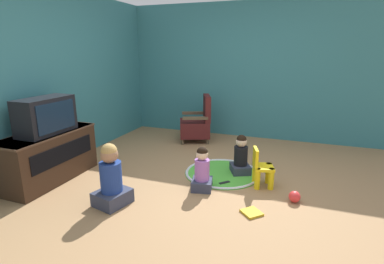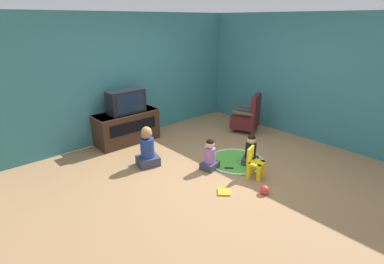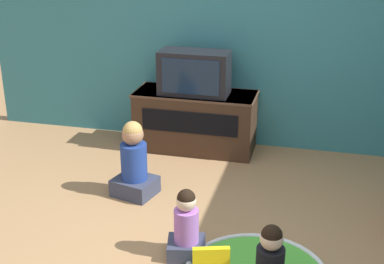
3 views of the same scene
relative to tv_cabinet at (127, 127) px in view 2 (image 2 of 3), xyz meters
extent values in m
plane|color=#9E754C|center=(0.50, -2.01, -0.33)|extent=(30.00, 30.00, 0.00)
cube|color=teal|center=(0.28, 0.34, 0.93)|extent=(5.57, 0.12, 2.53)
cube|color=teal|center=(3.01, -2.31, 0.93)|extent=(0.12, 5.41, 2.53)
cube|color=#382316|center=(0.00, 0.00, -0.01)|extent=(1.27, 0.52, 0.64)
cube|color=#503626|center=(0.00, 0.00, 0.30)|extent=(1.30, 0.53, 0.02)
cube|color=black|center=(0.00, -0.26, 0.07)|extent=(1.02, 0.01, 0.23)
cube|color=black|center=(0.00, -0.04, 0.54)|extent=(0.73, 0.34, 0.46)
cube|color=#142338|center=(0.00, -0.22, 0.54)|extent=(0.59, 0.02, 0.36)
cylinder|color=brown|center=(2.42, -0.91, -0.28)|extent=(0.04, 0.04, 0.10)
cylinder|color=brown|center=(2.01, -1.08, -0.28)|extent=(0.04, 0.04, 0.10)
cylinder|color=brown|center=(2.60, -1.33, -0.28)|extent=(0.04, 0.04, 0.10)
cylinder|color=brown|center=(2.19, -1.51, -0.28)|extent=(0.04, 0.04, 0.10)
cube|color=#4C1919|center=(2.30, -1.21, -0.09)|extent=(0.69, 0.70, 0.29)
cube|color=#4C1919|center=(2.39, -1.42, 0.30)|extent=(0.50, 0.29, 0.47)
cube|color=brown|center=(2.52, -1.12, 0.16)|extent=(0.24, 0.45, 0.05)
cube|color=brown|center=(2.09, -1.30, 0.16)|extent=(0.24, 0.45, 0.05)
cylinder|color=yellow|center=(0.71, -2.78, -0.20)|extent=(0.07, 0.07, 0.27)
cylinder|color=yellow|center=(0.88, -2.73, -0.20)|extent=(0.07, 0.07, 0.27)
cylinder|color=yellow|center=(0.66, -2.62, -0.20)|extent=(0.07, 0.07, 0.27)
cylinder|color=yellow|center=(0.83, -2.57, -0.20)|extent=(0.07, 0.07, 0.27)
cube|color=yellow|center=(0.77, -2.67, -0.08)|extent=(0.31, 0.30, 0.04)
cube|color=yellow|center=(0.74, -2.57, 0.05)|extent=(0.23, 0.10, 0.23)
cylinder|color=green|center=(0.97, -2.10, -0.33)|extent=(1.04, 1.04, 0.01)
torus|color=silver|center=(0.97, -2.10, -0.32)|extent=(1.04, 1.04, 0.04)
cube|color=#33384C|center=(-0.28, -1.16, -0.25)|extent=(0.43, 0.39, 0.16)
cylinder|color=navy|center=(-0.28, -1.16, -0.01)|extent=(0.24, 0.24, 0.34)
sphere|color=#9E7051|center=(-0.28, -1.16, 0.25)|extent=(0.19, 0.19, 0.19)
sphere|color=tan|center=(-0.28, -1.16, 0.29)|extent=(0.18, 0.18, 0.18)
cube|color=#33384C|center=(0.42, -1.98, -0.27)|extent=(0.33, 0.30, 0.12)
cylinder|color=#A566BF|center=(0.42, -1.98, -0.08)|extent=(0.18, 0.18, 0.26)
sphere|color=beige|center=(0.42, -1.98, 0.12)|extent=(0.15, 0.15, 0.15)
sphere|color=black|center=(0.42, -1.98, 0.15)|extent=(0.14, 0.14, 0.14)
cube|color=#33384C|center=(1.07, -2.33, -0.27)|extent=(0.36, 0.35, 0.12)
cylinder|color=black|center=(1.07, -2.33, -0.08)|extent=(0.19, 0.19, 0.27)
sphere|color=beige|center=(1.07, -2.33, 0.13)|extent=(0.15, 0.15, 0.15)
sphere|color=black|center=(1.07, -2.33, 0.15)|extent=(0.14, 0.14, 0.14)
sphere|color=red|center=(0.47, -3.07, -0.27)|extent=(0.13, 0.13, 0.13)
cube|color=gold|center=(0.05, -2.66, -0.32)|extent=(0.26, 0.26, 0.02)
cube|color=black|center=(0.66, -2.21, -0.32)|extent=(0.14, 0.13, 0.02)
camera|label=1|loc=(-2.81, -3.04, 1.34)|focal=28.00mm
camera|label=2|loc=(-2.84, -5.18, 2.07)|focal=28.00mm
camera|label=3|loc=(1.30, -5.26, 2.00)|focal=50.00mm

